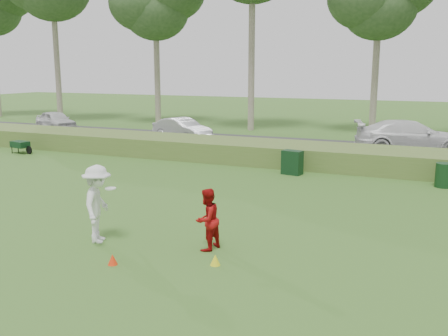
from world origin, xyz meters
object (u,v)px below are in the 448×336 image
at_px(car_right, 411,136).
at_px(trash_bin, 444,175).
at_px(car_mid, 182,129).
at_px(player_red, 207,220).
at_px(car_left, 56,121).
at_px(cone_orange, 113,259).
at_px(player_white, 98,204).
at_px(utility_cabinet, 292,162).
at_px(cone_yellow, 215,260).

bearing_deg(car_right, trash_bin, 177.28).
height_order(car_mid, car_right, car_right).
distance_m(player_red, car_left, 25.48).
relative_size(cone_orange, car_mid, 0.06).
distance_m(player_white, player_red, 2.80).
bearing_deg(utility_cabinet, car_right, 71.53).
bearing_deg(player_red, cone_yellow, 48.73).
xyz_separation_m(utility_cabinet, car_mid, (-8.47, 6.52, 0.22)).
distance_m(car_left, car_right, 22.98).
relative_size(player_white, cone_orange, 8.12).
bearing_deg(car_left, car_right, -66.71).
relative_size(player_white, car_right, 0.35).
distance_m(trash_bin, car_left, 25.63).
bearing_deg(cone_orange, trash_bin, 57.80).
bearing_deg(player_white, cone_yellow, -116.58).
distance_m(cone_orange, cone_yellow, 2.28).
relative_size(utility_cabinet, trash_bin, 1.11).
relative_size(player_red, trash_bin, 1.69).
bearing_deg(cone_orange, cone_yellow, 22.15).
xyz_separation_m(player_white, car_mid, (-6.14, 16.23, -0.26)).
bearing_deg(trash_bin, cone_orange, -122.20).
height_order(utility_cabinet, car_left, car_left).
relative_size(utility_cabinet, car_left, 0.26).
bearing_deg(cone_orange, player_red, 47.29).
bearing_deg(utility_cabinet, trash_bin, 10.88).
relative_size(cone_orange, car_left, 0.06).
distance_m(player_red, cone_orange, 2.36).
relative_size(cone_orange, cone_yellow, 0.97).
bearing_deg(trash_bin, car_mid, 155.19).
height_order(player_white, car_right, player_white).
bearing_deg(cone_yellow, car_mid, 119.80).
height_order(player_white, utility_cabinet, player_white).
xyz_separation_m(utility_cabinet, trash_bin, (5.68, -0.02, -0.05)).
bearing_deg(car_right, car_left, 75.18).
xyz_separation_m(cone_orange, car_left, (-17.67, 18.40, 0.59)).
bearing_deg(car_mid, trash_bin, -93.40).
bearing_deg(car_left, car_mid, -71.94).
height_order(utility_cabinet, car_right, car_right).
relative_size(cone_orange, car_right, 0.04).
height_order(player_red, cone_orange, player_red).
distance_m(player_white, car_left, 23.87).
bearing_deg(car_mid, player_white, -137.86).
xyz_separation_m(player_white, cone_orange, (1.20, -1.13, -0.86)).
xyz_separation_m(cone_yellow, car_right, (3.19, 17.33, 0.74)).
relative_size(player_white, utility_cabinet, 1.98).
relative_size(player_red, utility_cabinet, 1.52).
distance_m(player_white, trash_bin, 12.58).
bearing_deg(car_left, cone_orange, -112.35).
bearing_deg(car_left, utility_cabinet, -88.10).
bearing_deg(car_right, utility_cabinet, 136.12).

